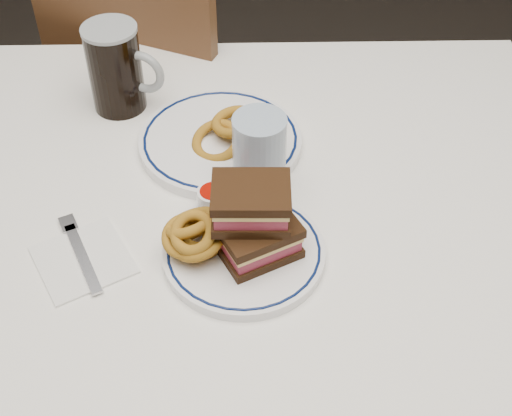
{
  "coord_description": "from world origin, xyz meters",
  "views": [
    {
      "loc": [
        0.08,
        -0.85,
        1.54
      ],
      "look_at": [
        0.09,
        -0.15,
        0.84
      ],
      "focal_mm": 50.0,
      "sensor_mm": 36.0,
      "label": 1
    }
  ],
  "objects_px": {
    "main_plate": "(244,252)",
    "far_plate": "(220,141)",
    "beer_mug": "(117,68)",
    "chair_far": "(162,105)",
    "reuben_sandwich": "(254,221)"
  },
  "relations": [
    {
      "from": "far_plate",
      "to": "chair_far",
      "type": "bearing_deg",
      "value": 108.92
    },
    {
      "from": "main_plate",
      "to": "far_plate",
      "type": "xyz_separation_m",
      "value": [
        -0.04,
        0.26,
        0.0
      ]
    },
    {
      "from": "beer_mug",
      "to": "chair_far",
      "type": "bearing_deg",
      "value": 86.31
    },
    {
      "from": "beer_mug",
      "to": "far_plate",
      "type": "height_order",
      "value": "beer_mug"
    },
    {
      "from": "main_plate",
      "to": "beer_mug",
      "type": "height_order",
      "value": "beer_mug"
    },
    {
      "from": "main_plate",
      "to": "reuben_sandwich",
      "type": "relative_size",
      "value": 1.75
    },
    {
      "from": "main_plate",
      "to": "beer_mug",
      "type": "distance_m",
      "value": 0.44
    },
    {
      "from": "main_plate",
      "to": "far_plate",
      "type": "height_order",
      "value": "far_plate"
    },
    {
      "from": "main_plate",
      "to": "reuben_sandwich",
      "type": "distance_m",
      "value": 0.06
    },
    {
      "from": "chair_far",
      "to": "far_plate",
      "type": "height_order",
      "value": "chair_far"
    },
    {
      "from": "main_plate",
      "to": "reuben_sandwich",
      "type": "xyz_separation_m",
      "value": [
        0.02,
        0.0,
        0.06
      ]
    },
    {
      "from": "reuben_sandwich",
      "to": "beer_mug",
      "type": "xyz_separation_m",
      "value": [
        -0.24,
        0.37,
        0.01
      ]
    },
    {
      "from": "main_plate",
      "to": "far_plate",
      "type": "distance_m",
      "value": 0.26
    },
    {
      "from": "chair_far",
      "to": "beer_mug",
      "type": "height_order",
      "value": "beer_mug"
    },
    {
      "from": "chair_far",
      "to": "far_plate",
      "type": "distance_m",
      "value": 0.56
    }
  ]
}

